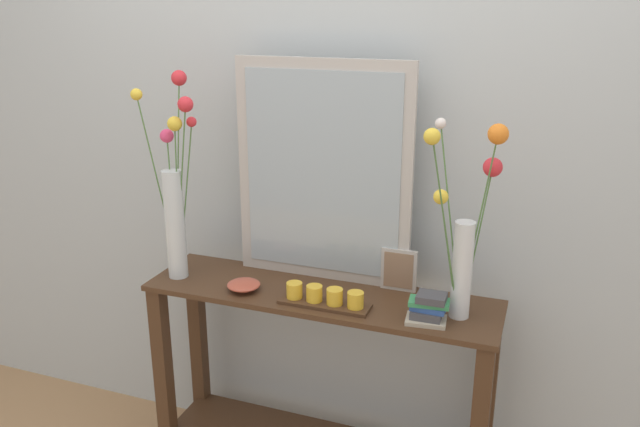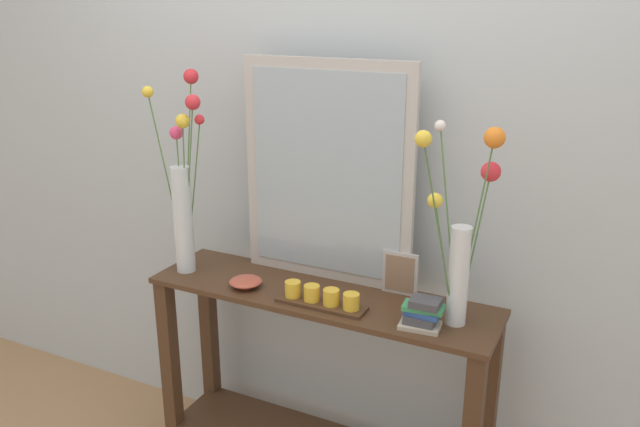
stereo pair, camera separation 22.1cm
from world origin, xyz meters
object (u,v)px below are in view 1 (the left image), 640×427
Objects in this scene: picture_frame_small at (399,270)px; tall_vase_left at (175,196)px; candle_tray at (324,298)px; decorative_bowl at (244,285)px; vase_right at (466,232)px; mirror_leaning at (323,173)px; console_table at (320,377)px; book_stack at (428,309)px.

tall_vase_left is at bearing -169.09° from picture_frame_small.
candle_tray is 2.65× the size of decorative_bowl.
vase_right is 0.35m from picture_frame_small.
vase_right is 5.41× the size of decorative_bowl.
mirror_leaning is 0.45m from candle_tray.
console_table is at bearing 178.54° from vase_right.
console_table is 4.02× the size of candle_tray.
candle_tray is 0.31m from decorative_bowl.
vase_right is 2.04× the size of candle_tray.
tall_vase_left is at bearing 172.07° from decorative_bowl.
vase_right is (0.54, -0.15, -0.11)m from mirror_leaning.
decorative_bowl is at bearing 179.36° from book_stack.
console_table is at bearing -73.57° from mirror_leaning.
book_stack is (0.40, -0.08, 0.39)m from console_table.
tall_vase_left reaches higher than picture_frame_small.
decorative_bowl is (-0.22, -0.21, -0.38)m from mirror_leaning.
candle_tray is at bearing -5.05° from tall_vase_left.
tall_vase_left is 4.82× the size of picture_frame_small.
mirror_leaning is at bearing 111.57° from candle_tray.
tall_vase_left is at bearing -178.84° from vase_right.
console_table is 0.86m from tall_vase_left.
vase_right reaches higher than console_table.
mirror_leaning is at bearing 153.63° from book_stack.
tall_vase_left is 6.28× the size of decorative_bowl.
mirror_leaning reaches higher than console_table.
console_table is at bearing 119.04° from candle_tray.
vase_right is 0.53m from candle_tray.
mirror_leaning is 1.07× the size of tall_vase_left.
picture_frame_small reaches higher than decorative_bowl.
mirror_leaning reaches higher than vase_right.
decorative_bowl is at bearing -136.52° from mirror_leaning.
console_table is 0.81m from vase_right.
console_table is 8.17× the size of picture_frame_small.
tall_vase_left is (-0.51, -0.17, -0.09)m from mirror_leaning.
mirror_leaning is 5.71× the size of book_stack.
picture_frame_small is 1.30× the size of decorative_bowl.
candle_tray is (0.60, -0.05, -0.29)m from tall_vase_left.
mirror_leaning reaches higher than book_stack.
picture_frame_small is (0.30, -0.02, -0.33)m from mirror_leaning.
vase_right is at bearing -29.25° from picture_frame_small.
console_table is at bearing 168.57° from book_stack.
mirror_leaning is 6.75× the size of decorative_bowl.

